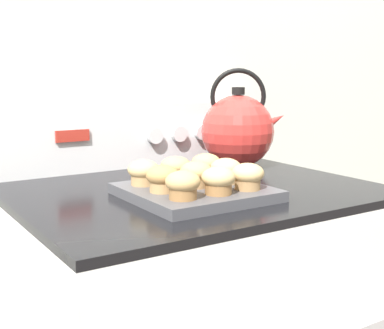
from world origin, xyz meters
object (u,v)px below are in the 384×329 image
muffin_r0_c2 (248,176)px  muffin_r2_c2 (206,165)px  muffin_r1_c2 (226,170)px  tea_kettle (238,130)px  muffin_r0_c1 (218,180)px  muffin_r2_c0 (143,172)px  muffin_r0_c0 (183,185)px  muffin_r2_c1 (176,168)px  muffin_pan (195,192)px  muffin_r1_c1 (196,174)px  muffin_r1_c0 (163,178)px

muffin_r0_c2 → muffin_r2_c2: size_ratio=1.00×
muffin_r1_c2 → tea_kettle: size_ratio=0.25×
muffin_r0_c1 → muffin_r0_c2: same height
muffin_r2_c0 → muffin_r0_c0: bearing=-88.8°
muffin_r2_c0 → muffin_r2_c1: 0.08m
muffin_pan → muffin_r1_c2: (0.08, -0.00, 0.04)m
muffin_r0_c2 → muffin_r1_c2: 0.07m
muffin_pan → muffin_r0_c0: bearing=-135.5°
muffin_r0_c2 → muffin_r2_c2: (0.00, 0.15, 0.00)m
muffin_r1_c2 → tea_kettle: 0.33m
muffin_pan → muffin_r2_c1: (-0.00, 0.08, 0.04)m
muffin_r1_c2 → muffin_r2_c1: size_ratio=1.00×
muffin_r2_c0 → muffin_r1_c1: bearing=-43.7°
muffin_r1_c1 → muffin_r0_c1: bearing=-88.9°
muffin_pan → muffin_r2_c1: bearing=90.2°
muffin_r1_c2 → muffin_r2_c2: same height
muffin_pan → muffin_r1_c1: 0.04m
muffin_r0_c0 → muffin_r1_c1: size_ratio=1.00×
muffin_r0_c0 → muffin_r2_c2: bearing=44.3°
muffin_r1_c2 → muffin_r2_c1: same height
muffin_r1_c0 → muffin_r2_c2: size_ratio=1.00×
muffin_r0_c0 → muffin_r2_c2: size_ratio=1.00×
muffin_r2_c1 → muffin_r2_c2: same height
muffin_r1_c1 → muffin_r2_c2: same height
muffin_r1_c1 → muffin_r2_c1: same height
muffin_r1_c2 → muffin_r2_c2: size_ratio=1.00×
muffin_r1_c2 → muffin_r2_c1: bearing=133.9°
muffin_r1_c0 → muffin_r2_c2: same height
muffin_r1_c0 → tea_kettle: size_ratio=0.25×
muffin_r0_c2 → muffin_r1_c2: same height
muffin_r0_c2 → muffin_r1_c2: bearing=90.2°
muffin_pan → muffin_r2_c2: muffin_r2_c2 is taller
muffin_r2_c2 → muffin_r1_c0: bearing=-153.5°
muffin_r0_c1 → muffin_r0_c2: size_ratio=1.00×
muffin_r1_c1 → muffin_r2_c2: size_ratio=1.00×
muffin_r0_c0 → muffin_r1_c2: (0.15, 0.07, 0.00)m
muffin_pan → muffin_r0_c1: muffin_r0_c1 is taller
muffin_r0_c2 → muffin_r2_c0: size_ratio=1.00×
muffin_pan → tea_kettle: size_ratio=1.02×
tea_kettle → muffin_r0_c1: bearing=-132.6°
muffin_r2_c1 → muffin_r1_c1: bearing=-89.1°
muffin_r0_c1 → muffin_r2_c1: bearing=91.0°
muffin_pan → muffin_r1_c0: 0.09m
muffin_pan → muffin_r0_c2: size_ratio=4.08×
muffin_r1_c2 → muffin_r1_c1: bearing=179.3°
muffin_r1_c2 → muffin_r2_c2: bearing=88.7°
muffin_r1_c0 → tea_kettle: 0.44m
muffin_r1_c2 → muffin_pan: bearing=178.9°
muffin_r0_c2 → muffin_r1_c2: (-0.00, 0.07, 0.00)m
muffin_r0_c2 → muffin_pan: bearing=135.5°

